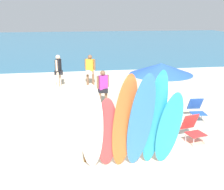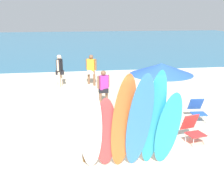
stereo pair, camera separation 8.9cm
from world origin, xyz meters
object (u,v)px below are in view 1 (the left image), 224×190
Objects in this scene: surfboard_white_0 at (92,130)px; surfboard_blue_3 at (140,124)px; beachgoer_near_rack at (58,68)px; surfboard_teal_5 at (169,130)px; surfboard_orange_2 at (124,124)px; surfboard_teal_4 at (154,121)px; surfboard_rack at (124,141)px; surfboard_red_1 at (107,134)px; beachgoer_midbeach at (90,68)px; beachgoer_strolling at (103,86)px; beach_chair_red at (197,108)px; beach_umbrella at (161,69)px; beach_chair_blue at (193,128)px.

surfboard_blue_3 is at bearing -4.24° from surfboard_white_0.
surfboard_teal_5 is at bearing -145.76° from beachgoer_near_rack.
surfboard_teal_4 reaches higher than surfboard_orange_2.
surfboard_white_0 reaches higher than surfboard_teal_5.
surfboard_rack is 1.05× the size of surfboard_red_1.
beachgoer_strolling is at bearing -54.90° from beachgoer_midbeach.
beachgoer_near_rack reaches higher than beach_chair_red.
surfboard_rack is at bearing -115.24° from beachgoer_strolling.
beachgoer_strolling is at bearing -135.87° from beachgoer_near_rack.
surfboard_orange_2 is 1.81× the size of beachgoer_strolling.
surfboard_blue_3 is (0.18, -0.86, 0.80)m from surfboard_rack.
beach_chair_red is at bearing -27.69° from beachgoer_midbeach.
surfboard_teal_4 is (1.48, -0.03, 0.13)m from surfboard_white_0.
beach_umbrella is at bearing -77.01° from beachgoer_strolling.
beachgoer_midbeach is at bearing 68.26° from beachgoer_strolling.
beachgoer_midbeach reaches higher than beachgoer_strolling.
surfboard_orange_2 reaches higher than beach_chair_blue.
beachgoer_near_rack is at bearing 92.18° from beachgoer_strolling.
surfboard_white_0 is at bearing -142.83° from surfboard_rack.
surfboard_white_0 reaches higher than beachgoer_midbeach.
beachgoer_midbeach is 2.08× the size of beach_chair_red.
surfboard_red_1 is 0.51m from surfboard_orange_2.
surfboard_teal_4 reaches higher than surfboard_blue_3.
beachgoer_near_rack is 6.86m from beach_umbrella.
surfboard_orange_2 reaches higher than surfboard_teal_5.
surfboard_orange_2 is 1.27× the size of beach_umbrella.
surfboard_teal_4 is at bearing -2.37° from surfboard_red_1.
surfboard_teal_4 is at bearing -125.36° from beach_chair_red.
beachgoer_near_rack is at bearing 100.94° from surfboard_blue_3.
surfboard_teal_5 is at bearing -0.48° from surfboard_red_1.
beach_umbrella is (0.81, 3.07, 0.87)m from surfboard_teal_5.
beach_chair_red is 0.37× the size of beach_umbrella.
beachgoer_near_rack is 2.12× the size of beach_chair_red.
surfboard_blue_3 is 4.55m from beach_chair_red.
beachgoer_near_rack is at bearing 121.34° from beach_umbrella.
surfboard_blue_3 is 9.02m from beachgoer_midbeach.
surfboard_orange_2 reaches higher than beachgoer_near_rack.
surfboard_red_1 is (0.36, 0.10, -0.18)m from surfboard_white_0.
beachgoer_near_rack is (-0.88, 8.85, -0.22)m from surfboard_white_0.
beach_chair_blue is at bearing -134.14° from beachgoer_near_rack.
surfboard_white_0 reaches higher than beachgoer_strolling.
beach_umbrella is (1.73, 2.35, 1.42)m from surfboard_rack.
surfboard_white_0 is 5.21m from beach_chair_red.
beachgoer_strolling is 3.80m from beach_chair_red.
surfboard_teal_4 is at bearing -179.90° from surfboard_teal_5.
surfboard_teal_4 is 3.35m from beach_umbrella.
beach_umbrella reaches higher than beachgoer_strolling.
surfboard_red_1 is 1.49m from surfboard_teal_5.
beach_chair_blue is (2.25, 0.75, -0.09)m from surfboard_rack.
beach_umbrella is (2.29, 2.95, 0.93)m from surfboard_red_1.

